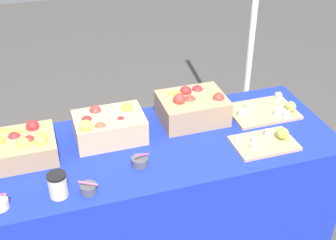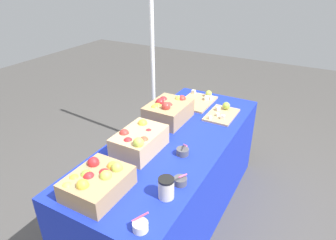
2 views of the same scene
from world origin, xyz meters
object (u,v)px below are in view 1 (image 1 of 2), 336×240
object	(u,v)px
cutting_board_front	(267,142)
sample_bowl_far	(0,204)
tent_pole	(253,27)
coffee_cup	(58,185)
apple_crate_right	(192,107)
sample_bowl_near	(140,161)
cutting_board_back	(266,111)
sample_bowl_mid	(88,188)
apple_crate_middle	(109,126)
apple_crate_left	(21,146)

from	to	relation	value
cutting_board_front	sample_bowl_far	size ratio (longest dim) A/B	3.44
tent_pole	cutting_board_front	bearing A→B (deg)	-110.25
cutting_board_front	coffee_cup	world-z (taller)	coffee_cup
coffee_cup	apple_crate_right	bearing A→B (deg)	28.04
sample_bowl_near	tent_pole	size ratio (longest dim) A/B	0.05
cutting_board_back	sample_bowl_mid	world-z (taller)	sample_bowl_mid
apple_crate_middle	sample_bowl_far	distance (m)	0.69
apple_crate_right	sample_bowl_near	distance (m)	0.52
sample_bowl_mid	apple_crate_left	bearing A→B (deg)	126.86
apple_crate_right	sample_bowl_mid	bearing A→B (deg)	-146.32
cutting_board_back	apple_crate_right	bearing A→B (deg)	170.60
apple_crate_middle	apple_crate_right	world-z (taller)	apple_crate_right
apple_crate_middle	apple_crate_right	xyz separation A→B (m)	(0.50, 0.05, 0.00)
cutting_board_back	sample_bowl_far	bearing A→B (deg)	-166.50
sample_bowl_mid	coffee_cup	bearing A→B (deg)	171.62
coffee_cup	sample_bowl_mid	bearing A→B (deg)	-8.38
apple_crate_middle	coffee_cup	size ratio (longest dim) A/B	3.02
sample_bowl_near	sample_bowl_far	xyz separation A→B (m)	(-0.67, -0.11, 0.00)
apple_crate_right	coffee_cup	world-z (taller)	apple_crate_right
cutting_board_front	sample_bowl_far	xyz separation A→B (m)	(-1.37, -0.08, 0.01)
apple_crate_left	apple_crate_middle	world-z (taller)	apple_crate_middle
apple_crate_middle	coffee_cup	bearing A→B (deg)	-129.57
apple_crate_right	cutting_board_front	world-z (taller)	apple_crate_right
cutting_board_front	sample_bowl_mid	size ratio (longest dim) A/B	3.73
apple_crate_middle	cutting_board_back	world-z (taller)	apple_crate_middle
apple_crate_left	sample_bowl_mid	bearing A→B (deg)	-53.14
cutting_board_back	sample_bowl_mid	size ratio (longest dim) A/B	4.33
apple_crate_left	cutting_board_front	size ratio (longest dim) A/B	1.03
sample_bowl_near	apple_crate_right	bearing A→B (deg)	39.49
sample_bowl_mid	coffee_cup	world-z (taller)	coffee_cup
apple_crate_middle	cutting_board_back	bearing A→B (deg)	-1.28
cutting_board_front	tent_pole	bearing A→B (deg)	69.75
apple_crate_middle	sample_bowl_near	bearing A→B (deg)	-70.33
sample_bowl_near	sample_bowl_far	bearing A→B (deg)	-170.92
sample_bowl_near	sample_bowl_mid	xyz separation A→B (m)	(-0.28, -0.12, -0.00)
apple_crate_middle	sample_bowl_far	xyz separation A→B (m)	(-0.58, -0.39, -0.05)
apple_crate_left	apple_crate_middle	bearing A→B (deg)	3.27
apple_crate_left	cutting_board_back	size ratio (longest dim) A/B	0.89
apple_crate_left	sample_bowl_far	size ratio (longest dim) A/B	3.55
coffee_cup	cutting_board_front	bearing A→B (deg)	3.80
apple_crate_right	coffee_cup	size ratio (longest dim) A/B	3.04
cutting_board_back	coffee_cup	bearing A→B (deg)	-163.99
sample_bowl_mid	tent_pole	distance (m)	1.65
apple_crate_right	sample_bowl_far	bearing A→B (deg)	-157.85
apple_crate_right	cutting_board_back	size ratio (longest dim) A/B	0.96
apple_crate_left	coffee_cup	distance (m)	0.38
apple_crate_middle	sample_bowl_mid	world-z (taller)	apple_crate_middle
apple_crate_left	sample_bowl_near	distance (m)	0.62
apple_crate_right	coffee_cup	xyz separation A→B (m)	(-0.81, -0.43, -0.02)
cutting_board_back	sample_bowl_near	bearing A→B (deg)	-163.07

